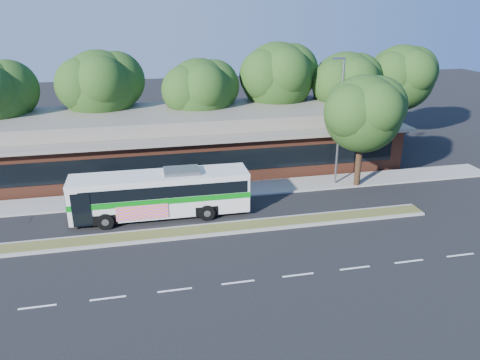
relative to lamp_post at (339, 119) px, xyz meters
The scene contains 12 objects.
ground 12.31m from the lamp_post, 147.90° to the right, with size 120.00×120.00×0.00m, color black.
median_strip 12.00m from the lamp_post, 150.55° to the right, with size 26.00×1.10×0.15m, color #525624.
sidewalk 10.73m from the lamp_post, behind, with size 44.00×2.60×0.12m, color gray.
plaza_building 12.17m from the lamp_post, 143.84° to the left, with size 33.20×11.20×4.45m.
lamp_post is the anchor object (origin of this frame).
tree_bg_b 19.10m from the lamp_post, 147.83° to the left, with size 6.69×6.00×9.00m.
tree_bg_c 12.27m from the lamp_post, 131.77° to the left, with size 6.24×5.60×8.26m.
tree_bg_d 10.32m from the lamp_post, 96.28° to the left, with size 6.91×6.20×9.37m.
tree_bg_e 10.38m from the lamp_post, 62.02° to the left, with size 6.47×5.80×8.50m.
tree_bg_f 14.91m from the lamp_post, 43.02° to the left, with size 6.69×6.00×8.92m.
transit_bus 13.30m from the lamp_post, 167.57° to the right, with size 10.83×2.64×3.03m.
sidewalk_tree 1.96m from the lamp_post, 15.68° to the right, with size 5.93×5.32×7.97m.
Camera 1 is at (-3.98, -23.63, 12.49)m, focal length 35.00 mm.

